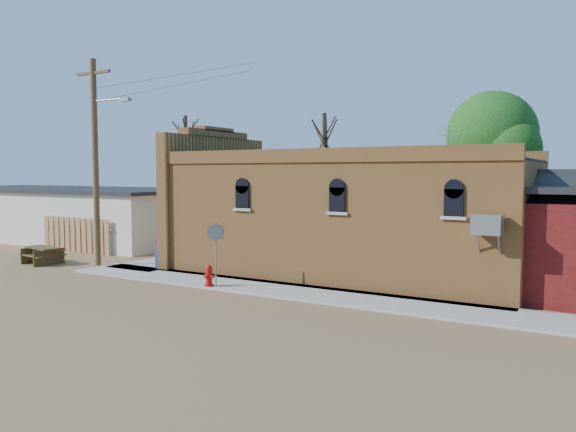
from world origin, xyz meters
The scene contains 14 objects.
ground centered at (0.00, 0.00, 0.00)m, with size 120.00×120.00×0.00m, color brown.
sidewalk_south centered at (1.50, 0.90, 0.04)m, with size 19.00×2.20×0.08m, color #9E9991.
sidewalk_west centered at (-6.30, 6.00, 0.04)m, with size 2.60×10.00×0.08m, color #9E9991.
brick_bar centered at (1.64, 5.49, 2.34)m, with size 16.40×7.97×6.30m.
storage_building centered at (-19.00, 8.00, 1.60)m, with size 20.40×8.40×3.17m.
wood_fence centered at (-12.80, 3.80, 0.90)m, with size 5.20×0.10×1.80m, color #936642, non-canonical shape.
utility_pole centered at (-8.14, 1.20, 4.77)m, with size 3.12×0.26×9.00m.
tree_bare_near centered at (-3.00, 13.00, 5.96)m, with size 2.80×2.80×7.65m.
tree_bare_far centered at (-14.00, 14.00, 6.36)m, with size 2.80×2.80×8.16m.
tree_leafy centered at (6.00, 13.50, 5.93)m, with size 4.40×4.40×8.15m.
fire_hydrant centered at (-1.12, 0.00, 0.46)m, with size 0.44×0.42×0.77m.
stop_sign centered at (-0.80, 0.00, 1.83)m, with size 0.49×0.45×2.27m.
trash_barrel centered at (-5.30, 2.05, 0.48)m, with size 0.52×0.52×0.79m, color navy.
picnic_table centered at (-11.02, 0.50, 0.50)m, with size 2.05×1.68×0.77m.
Camera 1 is at (11.28, -15.74, 4.14)m, focal length 35.00 mm.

